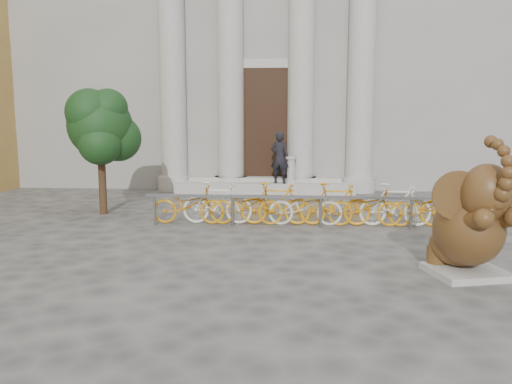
# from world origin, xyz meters

# --- Properties ---
(ground) EXTENTS (80.00, 80.00, 0.00)m
(ground) POSITION_xyz_m (0.00, 0.00, 0.00)
(ground) COLOR #474442
(ground) RESTS_ON ground
(classical_building) EXTENTS (22.00, 10.70, 12.00)m
(classical_building) POSITION_xyz_m (0.00, 14.93, 5.98)
(classical_building) COLOR gray
(classical_building) RESTS_ON ground
(entrance_steps) EXTENTS (6.00, 1.20, 0.36)m
(entrance_steps) POSITION_xyz_m (0.00, 9.40, 0.18)
(entrance_steps) COLOR #A8A59E
(entrance_steps) RESTS_ON ground
(elephant_statue) EXTENTS (1.43, 1.72, 2.19)m
(elephant_statue) POSITION_xyz_m (3.66, 0.35, 0.80)
(elephant_statue) COLOR #A8A59E
(elephant_statue) RESTS_ON ground
(bike_rack) EXTENTS (8.07, 0.53, 1.00)m
(bike_rack) POSITION_xyz_m (1.55, 4.05, 0.50)
(bike_rack) COLOR slate
(bike_rack) RESTS_ON ground
(tree) EXTENTS (1.86, 1.69, 3.22)m
(tree) POSITION_xyz_m (-3.97, 5.10, 2.25)
(tree) COLOR #332114
(tree) RESTS_ON ground
(pedestrian) EXTENTS (0.71, 0.56, 1.71)m
(pedestrian) POSITION_xyz_m (0.51, 9.05, 1.21)
(pedestrian) COLOR black
(pedestrian) RESTS_ON entrance_steps
(balustrade_post) EXTENTS (0.37, 0.37, 0.90)m
(balustrade_post) POSITION_xyz_m (0.88, 9.10, 0.77)
(balustrade_post) COLOR #A8A59E
(balustrade_post) RESTS_ON entrance_steps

